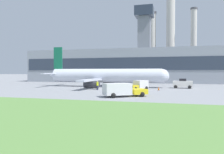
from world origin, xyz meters
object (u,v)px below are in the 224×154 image
at_px(airplane, 104,76).
at_px(pushback_tug, 183,84).
at_px(ground_crew_person, 97,85).
at_px(fuel_truck, 139,85).
at_px(baggage_truck, 122,90).

height_order(airplane, pushback_tug, airplane).
xyz_separation_m(pushback_tug, ground_crew_person, (-16.17, -8.91, -0.03)).
distance_m(airplane, pushback_tug, 17.66).
bearing_deg(pushback_tug, airplane, -178.96).
height_order(pushback_tug, fuel_truck, pushback_tug).
distance_m(pushback_tug, ground_crew_person, 18.47).
bearing_deg(pushback_tug, baggage_truck, -116.01).
relative_size(pushback_tug, fuel_truck, 0.90).
relative_size(pushback_tug, baggage_truck, 0.65).
height_order(fuel_truck, ground_crew_person, fuel_truck).
bearing_deg(airplane, fuel_truck, -34.09).
bearing_deg(airplane, ground_crew_person, -80.68).
distance_m(pushback_tug, fuel_truck, 10.67).
relative_size(airplane, ground_crew_person, 16.43).
height_order(baggage_truck, ground_crew_person, baggage_truck).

